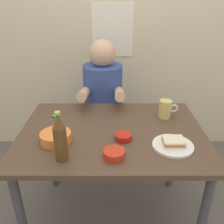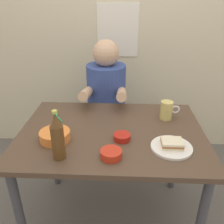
{
  "view_description": "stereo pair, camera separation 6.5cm",
  "coord_description": "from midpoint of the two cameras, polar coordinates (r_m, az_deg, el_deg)",
  "views": [
    {
      "loc": [
        -0.0,
        -1.24,
        1.48
      ],
      "look_at": [
        0.0,
        0.05,
        0.84
      ],
      "focal_mm": 38.38,
      "sensor_mm": 36.0,
      "label": 1
    },
    {
      "loc": [
        0.06,
        -1.24,
        1.48
      ],
      "look_at": [
        0.0,
        0.05,
        0.84
      ],
      "focal_mm": 38.38,
      "sensor_mm": 36.0,
      "label": 2
    }
  ],
  "objects": [
    {
      "name": "ground_plane",
      "position": [
        1.93,
        0.97,
        -23.69
      ],
      "size": [
        6.0,
        6.0,
        0.0
      ],
      "primitive_type": "plane",
      "color": "#59544F"
    },
    {
      "name": "wall_back",
      "position": [
        2.3,
        2.16,
        21.82
      ],
      "size": [
        4.4,
        0.09,
        2.6
      ],
      "color": "beige",
      "rests_on": "ground"
    },
    {
      "name": "dining_table",
      "position": [
        1.49,
        1.16,
        -7.53
      ],
      "size": [
        1.1,
        0.8,
        0.74
      ],
      "color": "#4C3828",
      "rests_on": "ground"
    },
    {
      "name": "stool",
      "position": [
        2.19,
        -0.42,
        -4.8
      ],
      "size": [
        0.34,
        0.34,
        0.45
      ],
      "color": "#4C4C51",
      "rests_on": "ground"
    },
    {
      "name": "person_seated",
      "position": [
        1.99,
        -0.48,
        5.34
      ],
      "size": [
        0.33,
        0.56,
        0.72
      ],
      "color": "#33478C",
      "rests_on": "stool"
    },
    {
      "name": "plate_orange",
      "position": [
        1.33,
        15.34,
        -8.13
      ],
      "size": [
        0.22,
        0.22,
        0.01
      ],
      "primitive_type": "cylinder",
      "color": "silver",
      "rests_on": "dining_table"
    },
    {
      "name": "sandwich",
      "position": [
        1.32,
        15.47,
        -7.23
      ],
      "size": [
        0.11,
        0.09,
        0.04
      ],
      "color": "beige",
      "rests_on": "plate_orange"
    },
    {
      "name": "beer_mug",
      "position": [
        1.6,
        14.06,
        0.42
      ],
      "size": [
        0.13,
        0.08,
        0.12
      ],
      "color": "#D1BC66",
      "rests_on": "dining_table"
    },
    {
      "name": "beer_bottle",
      "position": [
        1.18,
        -11.33,
        -5.95
      ],
      "size": [
        0.06,
        0.06,
        0.26
      ],
      "color": "#593819",
      "rests_on": "dining_table"
    },
    {
      "name": "sambal_bowl_red",
      "position": [
        1.35,
        3.77,
        -5.91
      ],
      "size": [
        0.1,
        0.1,
        0.03
      ],
      "color": "#B21E14",
      "rests_on": "dining_table"
    },
    {
      "name": "soup_bowl_orange",
      "position": [
        1.37,
        -12.14,
        -5.46
      ],
      "size": [
        0.17,
        0.17,
        0.05
      ],
      "color": "orange",
      "rests_on": "dining_table"
    },
    {
      "name": "sauce_bowl_chili",
      "position": [
        1.21,
        1.33,
        -9.87
      ],
      "size": [
        0.11,
        0.11,
        0.04
      ],
      "color": "red",
      "rests_on": "dining_table"
    },
    {
      "name": "spoon",
      "position": [
        1.64,
        -11.92,
        -0.94
      ],
      "size": [
        0.09,
        0.1,
        0.01
      ],
      "color": "#26A559",
      "rests_on": "dining_table"
    }
  ]
}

